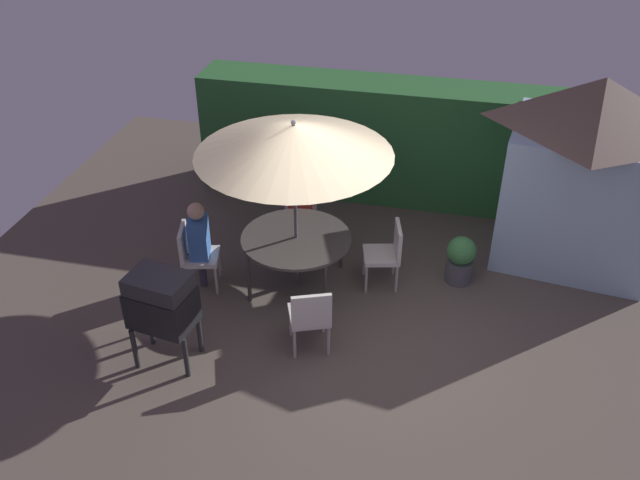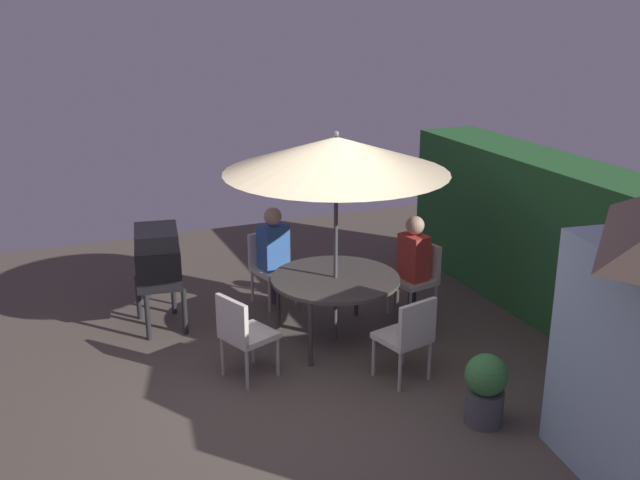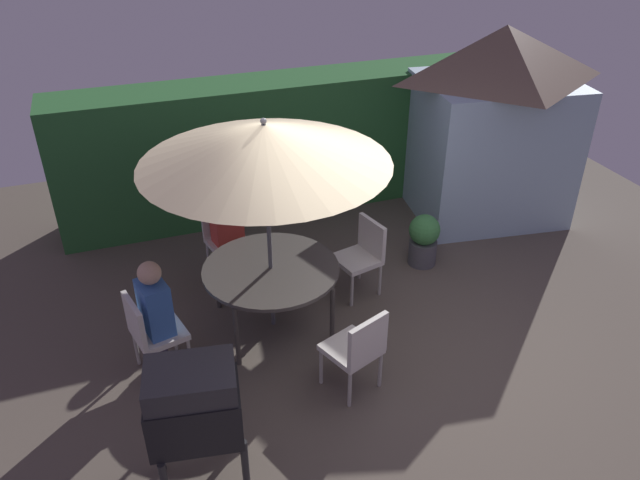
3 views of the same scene
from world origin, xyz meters
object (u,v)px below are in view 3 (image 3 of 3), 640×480
at_px(chair_near_shed, 225,235).
at_px(potted_plant_by_shed, 424,239).
at_px(bbq_grill, 194,405).
at_px(chair_toward_house, 363,252).
at_px(person_in_red, 226,219).
at_px(person_in_blue, 155,305).
at_px(patio_table, 271,271).
at_px(chair_far_side, 150,330).
at_px(chair_toward_hedge, 358,348).
at_px(garden_shed, 493,123).
at_px(patio_umbrella, 265,144).

xyz_separation_m(chair_near_shed, potted_plant_by_shed, (2.36, -0.65, -0.17)).
distance_m(bbq_grill, chair_toward_house, 3.05).
height_order(bbq_grill, potted_plant_by_shed, bbq_grill).
bearing_deg(bbq_grill, chair_toward_house, 41.98).
height_order(chair_near_shed, potted_plant_by_shed, chair_near_shed).
bearing_deg(chair_toward_house, bbq_grill, -138.02).
relative_size(person_in_red, person_in_blue, 1.00).
bearing_deg(potted_plant_by_shed, chair_toward_house, -163.96).
relative_size(patio_table, person_in_blue, 1.14).
bearing_deg(chair_toward_house, chair_far_side, -166.25).
xyz_separation_m(chair_near_shed, chair_toward_hedge, (0.72, -2.42, 0.00)).
bearing_deg(chair_toward_hedge, person_in_blue, 151.54).
distance_m(chair_near_shed, person_in_blue, 1.81).
bearing_deg(chair_toward_house, chair_toward_hedge, -114.58).
xyz_separation_m(chair_far_side, chair_toward_hedge, (1.78, -0.90, 0.00)).
relative_size(chair_near_shed, chair_far_side, 1.00).
distance_m(bbq_grill, potted_plant_by_shed, 3.97).
height_order(garden_shed, patio_umbrella, garden_shed).
relative_size(garden_shed, bbq_grill, 2.19).
bearing_deg(chair_toward_house, person_in_blue, -166.26).
distance_m(chair_toward_hedge, person_in_red, 2.46).
xyz_separation_m(chair_near_shed, person_in_red, (0.02, -0.08, 0.26)).
bearing_deg(chair_toward_hedge, patio_umbrella, 111.42).
xyz_separation_m(garden_shed, patio_umbrella, (-3.59, -1.53, 0.78)).
bearing_deg(bbq_grill, chair_far_side, 98.46).
bearing_deg(potted_plant_by_shed, bbq_grill, -144.29).
height_order(potted_plant_by_shed, person_in_blue, person_in_blue).
bearing_deg(chair_far_side, chair_toward_house, 13.75).
distance_m(bbq_grill, chair_toward_hedge, 1.68).
xyz_separation_m(bbq_grill, person_in_blue, (-0.13, 1.45, -0.06)).
distance_m(patio_table, person_in_red, 1.14).
xyz_separation_m(patio_table, potted_plant_by_shed, (2.11, 0.55, -0.34)).
distance_m(patio_table, potted_plant_by_shed, 2.21).
bearing_deg(chair_toward_hedge, potted_plant_by_shed, 47.37).
distance_m(bbq_grill, person_in_red, 2.99).
xyz_separation_m(bbq_grill, potted_plant_by_shed, (3.20, 2.30, -0.49)).
height_order(chair_far_side, chair_toward_house, same).
height_order(patio_umbrella, chair_far_side, patio_umbrella).
relative_size(bbq_grill, chair_near_shed, 1.33).
bearing_deg(potted_plant_by_shed, chair_toward_hedge, -132.63).
bearing_deg(garden_shed, potted_plant_by_shed, -146.37).
bearing_deg(chair_toward_hedge, chair_near_shed, 106.61).
distance_m(garden_shed, chair_toward_hedge, 4.23).
height_order(chair_toward_house, potted_plant_by_shed, chair_toward_house).
xyz_separation_m(chair_far_side, person_in_blue, (0.08, 0.02, 0.26)).
distance_m(patio_table, chair_far_side, 1.35).
bearing_deg(chair_toward_house, patio_umbrella, -166.58).
bearing_deg(person_in_red, bbq_grill, -106.73).
bearing_deg(person_in_red, person_in_blue, -124.88).
height_order(garden_shed, chair_toward_house, garden_shed).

